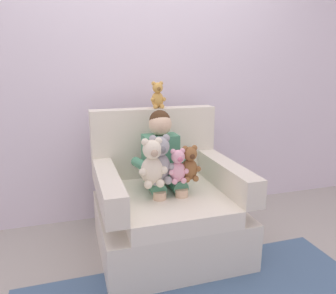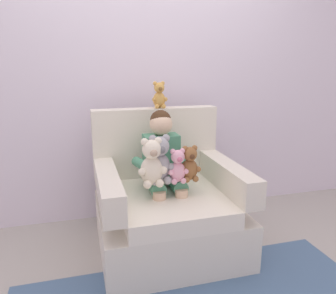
# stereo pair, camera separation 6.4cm
# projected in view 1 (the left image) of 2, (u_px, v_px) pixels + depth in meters

# --- Properties ---
(ground_plane) EXTENTS (8.00, 8.00, 0.00)m
(ground_plane) POSITION_uv_depth(u_px,v_px,m) (168.00, 249.00, 2.51)
(ground_plane) COLOR #ADA89E
(back_wall) EXTENTS (6.00, 0.10, 2.60)m
(back_wall) POSITION_uv_depth(u_px,v_px,m) (144.00, 73.00, 2.88)
(back_wall) COLOR silver
(back_wall) RESTS_ON ground
(armchair) EXTENTS (1.02, 0.95, 1.03)m
(armchair) POSITION_uv_depth(u_px,v_px,m) (167.00, 207.00, 2.48)
(armchair) COLOR silver
(armchair) RESTS_ON ground
(seated_child) EXTENTS (0.45, 0.39, 0.82)m
(seated_child) POSITION_uv_depth(u_px,v_px,m) (163.00, 161.00, 2.41)
(seated_child) COLOR #4C9370
(seated_child) RESTS_ON armchair
(plush_cream) EXTENTS (0.20, 0.16, 0.33)m
(plush_cream) POSITION_uv_depth(u_px,v_px,m) (152.00, 164.00, 2.18)
(plush_cream) COLOR silver
(plush_cream) RESTS_ON armchair
(plush_brown) EXTENTS (0.15, 0.12, 0.25)m
(plush_brown) POSITION_uv_depth(u_px,v_px,m) (190.00, 164.00, 2.28)
(plush_brown) COLOR brown
(plush_brown) RESTS_ON armchair
(plush_pink) EXTENTS (0.14, 0.12, 0.24)m
(plush_pink) POSITION_uv_depth(u_px,v_px,m) (178.00, 167.00, 2.25)
(plush_pink) COLOR #EAA8BC
(plush_pink) RESTS_ON armchair
(plush_grey) EXTENTS (0.20, 0.16, 0.34)m
(plush_grey) POSITION_uv_depth(u_px,v_px,m) (160.00, 161.00, 2.23)
(plush_grey) COLOR #9E9EA3
(plush_grey) RESTS_ON armchair
(plush_honey_on_backrest) EXTENTS (0.13, 0.10, 0.21)m
(plush_honey_on_backrest) POSITION_uv_depth(u_px,v_px,m) (158.00, 96.00, 2.61)
(plush_honey_on_backrest) COLOR gold
(plush_honey_on_backrest) RESTS_ON armchair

